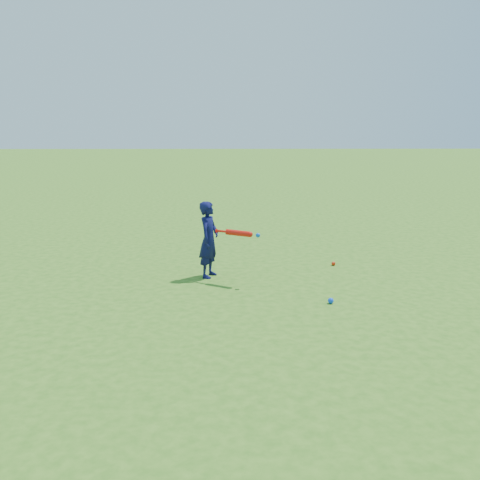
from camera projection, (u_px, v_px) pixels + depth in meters
The scene contains 5 objects.
ground at pixel (159, 274), 7.74m from camera, with size 80.00×80.00×0.00m, color #346919.
child at pixel (209, 240), 7.48m from camera, with size 0.39×0.26×1.08m, color #0D0F41.
ground_ball_red at pixel (333, 264), 8.17m from camera, with size 0.06×0.06×0.06m, color red.
ground_ball_blue at pixel (331, 301), 6.44m from camera, with size 0.07×0.07×0.07m, color blue.
bat_swing at pixel (240, 233), 7.16m from camera, with size 0.60×0.38×0.08m.
Camera 1 is at (1.02, -7.48, 2.12)m, focal length 40.00 mm.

